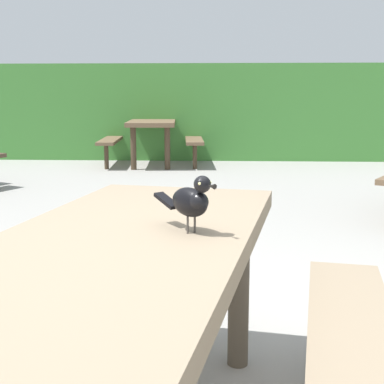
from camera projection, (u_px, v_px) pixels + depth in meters
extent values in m
cube|color=#428438|center=(204.00, 112.00, 10.13)|extent=(28.00, 1.35, 1.71)
cube|color=#84725B|center=(120.00, 248.00, 1.62)|extent=(1.07, 1.91, 0.07)
cylinder|color=brown|center=(121.00, 281.00, 2.42)|extent=(0.09, 0.09, 0.67)
cylinder|color=brown|center=(239.00, 291.00, 2.30)|extent=(0.09, 0.09, 0.67)
cylinder|color=brown|center=(28.00, 307.00, 2.48)|extent=(0.07, 0.07, 0.39)
cube|color=#84725B|center=(357.00, 363.00, 1.51)|extent=(0.58, 1.73, 0.05)
cylinder|color=brown|center=(343.00, 338.00, 2.17)|extent=(0.07, 0.07, 0.39)
ellipsoid|color=black|center=(190.00, 202.00, 1.65)|extent=(0.15, 0.16, 0.09)
ellipsoid|color=black|center=(198.00, 202.00, 1.62)|extent=(0.09, 0.09, 0.06)
sphere|color=black|center=(202.00, 184.00, 1.59)|extent=(0.05, 0.05, 0.05)
sphere|color=#EAE08C|center=(210.00, 182.00, 1.59)|extent=(0.01, 0.01, 0.01)
sphere|color=#EAE08C|center=(200.00, 184.00, 1.57)|extent=(0.01, 0.01, 0.01)
cone|color=black|center=(211.00, 186.00, 1.56)|extent=(0.03, 0.03, 0.02)
cube|color=black|center=(167.00, 201.00, 1.74)|extent=(0.09, 0.10, 0.04)
cylinder|color=#47423D|center=(195.00, 223.00, 1.66)|extent=(0.01, 0.01, 0.05)
cylinder|color=#47423D|center=(188.00, 225.00, 1.65)|extent=(0.01, 0.01, 0.05)
cube|color=brown|center=(152.00, 122.00, 9.07)|extent=(0.88, 1.85, 0.07)
cylinder|color=#423324|center=(133.00, 148.00, 8.44)|extent=(0.09, 0.09, 0.67)
cylinder|color=#423324|center=(167.00, 148.00, 8.45)|extent=(0.09, 0.09, 0.67)
cylinder|color=#423324|center=(140.00, 141.00, 9.82)|extent=(0.09, 0.09, 0.67)
cylinder|color=#423324|center=(169.00, 141.00, 9.83)|extent=(0.09, 0.09, 0.67)
cube|color=brown|center=(111.00, 140.00, 9.10)|extent=(0.39, 1.72, 0.05)
cylinder|color=#423324|center=(106.00, 157.00, 8.51)|extent=(0.07, 0.07, 0.39)
cylinder|color=#423324|center=(116.00, 149.00, 9.77)|extent=(0.07, 0.07, 0.39)
cube|color=brown|center=(194.00, 140.00, 9.13)|extent=(0.39, 1.72, 0.05)
cylinder|color=#423324|center=(195.00, 157.00, 8.54)|extent=(0.07, 0.07, 0.39)
cylinder|color=#423324|center=(193.00, 149.00, 9.80)|extent=(0.07, 0.07, 0.39)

